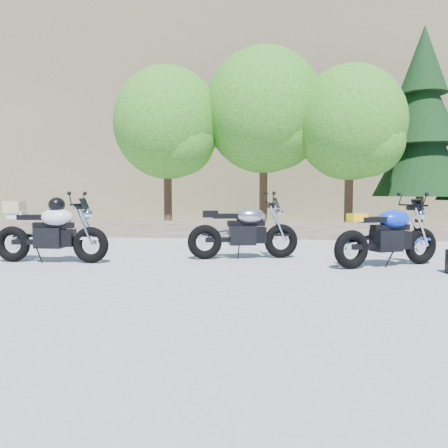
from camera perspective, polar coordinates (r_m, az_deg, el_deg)
The scene contains 10 objects.
ground at distance 7.89m, azimuth -2.31°, elevation -5.94°, with size 90.00×90.00×0.00m, color gray.
stone_wall at distance 13.27m, azimuth 1.42°, elevation -0.78°, with size 22.00×0.55×0.50m, color brown.
hillside at distance 36.24m, azimuth 9.73°, elevation 13.74°, with size 80.00×30.00×15.00m, color brown.
tree_decid_left at distance 15.41m, azimuth -7.09°, elevation 12.48°, with size 3.67×3.67×5.62m.
tree_decid_mid at distance 15.44m, azimuth 5.62°, elevation 13.99°, with size 4.08×4.08×6.24m.
tree_decid_right at distance 14.97m, azimuth 16.59°, elevation 12.07°, with size 3.54×3.54×5.41m.
conifer_near at distance 16.79m, azimuth 24.43°, elevation 11.61°, with size 3.17×3.17×7.06m.
silver_bike at distance 9.11m, azimuth 2.64°, elevation -0.98°, with size 2.31×0.86×1.17m.
white_bike at distance 9.24m, azimuth -21.74°, elevation -0.80°, with size 2.33×0.74×1.29m.
blue_bike at distance 8.69m, azimuth 20.65°, elevation -1.53°, with size 2.14×1.19×1.16m.
Camera 1 is at (1.22, -7.67, 1.37)m, focal length 35.00 mm.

